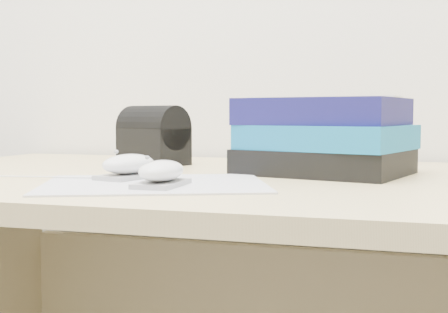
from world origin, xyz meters
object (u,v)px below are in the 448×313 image
(desk, at_px, (311,303))
(pouch, at_px, (154,136))
(mouse_front, at_px, (161,173))
(book_stack, at_px, (325,137))
(mouse_rear, at_px, (129,166))

(desk, xyz_separation_m, pouch, (-0.35, 0.09, 0.29))
(mouse_front, bearing_deg, desk, 57.36)
(pouch, bearing_deg, book_stack, -13.71)
(book_stack, bearing_deg, mouse_rear, -146.24)
(mouse_rear, bearing_deg, desk, 35.33)
(mouse_front, xyz_separation_m, book_stack, (0.20, 0.28, 0.04))
(mouse_front, relative_size, pouch, 0.67)
(desk, xyz_separation_m, mouse_front, (-0.17, -0.27, 0.26))
(pouch, bearing_deg, desk, -15.06)
(desk, relative_size, mouse_front, 15.17)
(book_stack, bearing_deg, desk, -170.75)
(desk, distance_m, mouse_front, 0.41)
(desk, xyz_separation_m, book_stack, (0.02, 0.00, 0.30))
(desk, distance_m, book_stack, 0.30)
(mouse_rear, relative_size, book_stack, 0.37)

